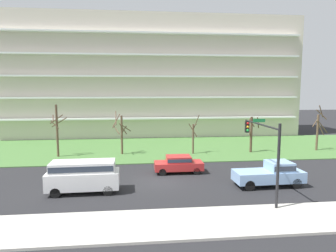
{
  "coord_description": "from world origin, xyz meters",
  "views": [
    {
      "loc": [
        -1.76,
        -23.99,
        7.63
      ],
      "look_at": [
        1.41,
        6.0,
        3.9
      ],
      "focal_mm": 32.06,
      "sensor_mm": 36.0,
      "label": 1
    }
  ],
  "objects_px": {
    "traffic_signal_mast": "(264,144)",
    "tree_center": "(193,136)",
    "tree_left": "(121,132)",
    "pickup_blue_center_left": "(271,173)",
    "sedan_red_center_right": "(179,163)",
    "tree_far_left": "(57,129)",
    "van_white_near_left": "(83,174)",
    "tree_right": "(252,133)",
    "tree_far_right": "(318,129)"
  },
  "relations": [
    {
      "from": "tree_left",
      "to": "sedan_red_center_right",
      "type": "distance_m",
      "value": 10.07
    },
    {
      "from": "tree_far_right",
      "to": "van_white_near_left",
      "type": "distance_m",
      "value": 28.97
    },
    {
      "from": "tree_far_left",
      "to": "pickup_blue_center_left",
      "type": "bearing_deg",
      "value": -32.33
    },
    {
      "from": "sedan_red_center_right",
      "to": "traffic_signal_mast",
      "type": "distance_m",
      "value": 9.07
    },
    {
      "from": "tree_far_right",
      "to": "pickup_blue_center_left",
      "type": "relative_size",
      "value": 1.04
    },
    {
      "from": "tree_center",
      "to": "van_white_near_left",
      "type": "distance_m",
      "value": 16.07
    },
    {
      "from": "tree_far_right",
      "to": "traffic_signal_mast",
      "type": "xyz_separation_m",
      "value": [
        -13.47,
        -14.82,
        1.16
      ]
    },
    {
      "from": "tree_far_left",
      "to": "sedan_red_center_right",
      "type": "relative_size",
      "value": 1.34
    },
    {
      "from": "sedan_red_center_right",
      "to": "tree_far_left",
      "type": "bearing_deg",
      "value": -31.28
    },
    {
      "from": "tree_far_left",
      "to": "tree_center",
      "type": "bearing_deg",
      "value": -0.56
    },
    {
      "from": "van_white_near_left",
      "to": "traffic_signal_mast",
      "type": "xyz_separation_m",
      "value": [
        12.7,
        -2.48,
        2.45
      ]
    },
    {
      "from": "tree_center",
      "to": "pickup_blue_center_left",
      "type": "bearing_deg",
      "value": -72.03
    },
    {
      "from": "tree_right",
      "to": "traffic_signal_mast",
      "type": "relative_size",
      "value": 0.75
    },
    {
      "from": "tree_far_left",
      "to": "tree_right",
      "type": "relative_size",
      "value": 1.35
    },
    {
      "from": "van_white_near_left",
      "to": "tree_far_left",
      "type": "bearing_deg",
      "value": 110.44
    },
    {
      "from": "van_white_near_left",
      "to": "tree_far_right",
      "type": "bearing_deg",
      "value": 23.96
    },
    {
      "from": "tree_left",
      "to": "pickup_blue_center_left",
      "type": "bearing_deg",
      "value": -45.92
    },
    {
      "from": "tree_far_right",
      "to": "van_white_near_left",
      "type": "height_order",
      "value": "tree_far_right"
    },
    {
      "from": "tree_center",
      "to": "tree_far_right",
      "type": "distance_m",
      "value": 15.64
    },
    {
      "from": "tree_center",
      "to": "tree_far_right",
      "type": "bearing_deg",
      "value": 0.89
    },
    {
      "from": "traffic_signal_mast",
      "to": "tree_center",
      "type": "bearing_deg",
      "value": 98.4
    },
    {
      "from": "tree_far_left",
      "to": "sedan_red_center_right",
      "type": "bearing_deg",
      "value": -31.6
    },
    {
      "from": "tree_far_left",
      "to": "tree_far_right",
      "type": "xyz_separation_m",
      "value": [
        31.06,
        0.09,
        -0.46
      ]
    },
    {
      "from": "tree_left",
      "to": "tree_center",
      "type": "relative_size",
      "value": 1.1
    },
    {
      "from": "tree_left",
      "to": "van_white_near_left",
      "type": "bearing_deg",
      "value": -99.69
    },
    {
      "from": "pickup_blue_center_left",
      "to": "van_white_near_left",
      "type": "bearing_deg",
      "value": 178.37
    },
    {
      "from": "traffic_signal_mast",
      "to": "van_white_near_left",
      "type": "bearing_deg",
      "value": 168.97
    },
    {
      "from": "tree_center",
      "to": "van_white_near_left",
      "type": "relative_size",
      "value": 0.89
    },
    {
      "from": "van_white_near_left",
      "to": "pickup_blue_center_left",
      "type": "height_order",
      "value": "van_white_near_left"
    },
    {
      "from": "tree_far_left",
      "to": "pickup_blue_center_left",
      "type": "distance_m",
      "value": 23.01
    },
    {
      "from": "tree_left",
      "to": "tree_right",
      "type": "relative_size",
      "value": 1.16
    },
    {
      "from": "tree_left",
      "to": "van_white_near_left",
      "type": "height_order",
      "value": "tree_left"
    },
    {
      "from": "traffic_signal_mast",
      "to": "tree_left",
      "type": "bearing_deg",
      "value": 124.74
    },
    {
      "from": "pickup_blue_center_left",
      "to": "traffic_signal_mast",
      "type": "height_order",
      "value": "traffic_signal_mast"
    },
    {
      "from": "tree_far_left",
      "to": "tree_right",
      "type": "height_order",
      "value": "tree_far_left"
    },
    {
      "from": "tree_far_right",
      "to": "sedan_red_center_right",
      "type": "bearing_deg",
      "value": -156.96
    },
    {
      "from": "tree_left",
      "to": "tree_right",
      "type": "height_order",
      "value": "tree_left"
    },
    {
      "from": "van_white_near_left",
      "to": "sedan_red_center_right",
      "type": "height_order",
      "value": "van_white_near_left"
    },
    {
      "from": "tree_right",
      "to": "pickup_blue_center_left",
      "type": "distance_m",
      "value": 12.63
    },
    {
      "from": "tree_center",
      "to": "traffic_signal_mast",
      "type": "relative_size",
      "value": 0.8
    },
    {
      "from": "van_white_near_left",
      "to": "sedan_red_center_right",
      "type": "xyz_separation_m",
      "value": [
        7.72,
        4.5,
        -0.52
      ]
    },
    {
      "from": "tree_center",
      "to": "van_white_near_left",
      "type": "xyz_separation_m",
      "value": [
        -10.55,
        -12.11,
        -0.76
      ]
    },
    {
      "from": "tree_far_left",
      "to": "tree_right",
      "type": "xyz_separation_m",
      "value": [
        22.5,
        -0.1,
        -0.72
      ]
    },
    {
      "from": "tree_far_left",
      "to": "van_white_near_left",
      "type": "distance_m",
      "value": 13.31
    },
    {
      "from": "tree_right",
      "to": "pickup_blue_center_left",
      "type": "bearing_deg",
      "value": -104.49
    },
    {
      "from": "tree_far_left",
      "to": "tree_right",
      "type": "bearing_deg",
      "value": -0.24
    },
    {
      "from": "tree_right",
      "to": "van_white_near_left",
      "type": "bearing_deg",
      "value": -145.37
    },
    {
      "from": "tree_right",
      "to": "pickup_blue_center_left",
      "type": "xyz_separation_m",
      "value": [
        -3.14,
        -12.15,
        -1.41
      ]
    },
    {
      "from": "tree_center",
      "to": "tree_far_left",
      "type": "bearing_deg",
      "value": 179.44
    },
    {
      "from": "tree_far_left",
      "to": "traffic_signal_mast",
      "type": "height_order",
      "value": "tree_far_left"
    }
  ]
}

